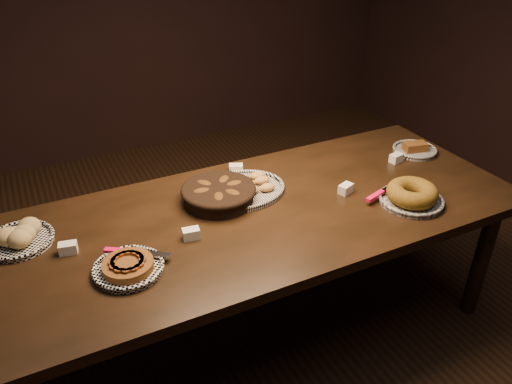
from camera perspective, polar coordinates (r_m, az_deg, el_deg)
name	(u,v)px	position (r m, az deg, el deg)	size (l,w,h in m)	color
ground	(263,328)	(2.75, 0.85, -15.31)	(5.00, 5.00, 0.00)	black
buffet_table	(265,223)	(2.31, 0.98, -3.53)	(2.40, 1.00, 0.75)	black
apple_tart_plate	(128,267)	(1.96, -14.39, -8.26)	(0.31, 0.28, 0.05)	white
madeleine_platter	(239,189)	(2.39, -1.93, 0.33)	(0.45, 0.36, 0.05)	black
bundt_cake_plate	(411,195)	(2.41, 17.35, -0.36)	(0.36, 0.32, 0.09)	black
croissant_basket	(219,193)	(2.31, -4.28, -0.08)	(0.39, 0.39, 0.09)	black
bread_roll_plate	(19,237)	(2.25, -25.42, -4.66)	(0.28, 0.28, 0.09)	white
loaf_plate	(415,149)	(2.92, 17.68, 4.67)	(0.24, 0.24, 0.06)	black
tent_cards	(259,195)	(2.33, 0.31, -0.38)	(1.78, 0.50, 0.04)	white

